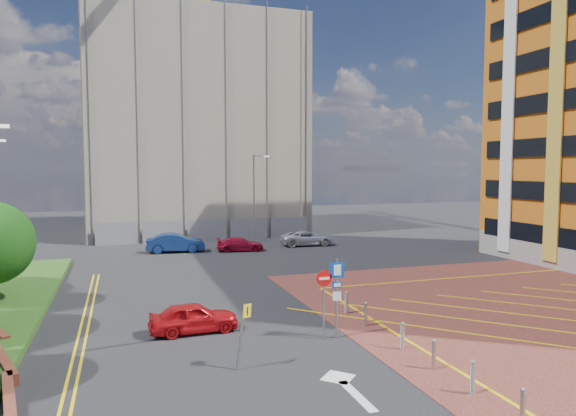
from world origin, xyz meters
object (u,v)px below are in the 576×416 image
car_blue_back (176,243)px  lamp_back (255,195)px  sign_cluster (332,290)px  car_red_left (194,317)px  warning_sign (243,328)px  car_red_back (240,244)px  car_silver_back (307,238)px

car_blue_back → lamp_back: bearing=-58.9°
sign_cluster → car_red_left: bearing=153.9°
warning_sign → car_red_back: 24.96m
warning_sign → car_red_back: size_ratio=0.59×
warning_sign → car_blue_back: size_ratio=0.49×
lamp_back → car_blue_back: lamp_back is taller
sign_cluster → warning_sign: bearing=-154.0°
warning_sign → car_red_left: warning_sign is taller
lamp_back → car_silver_back: lamp_back is taller
car_red_back → car_silver_back: size_ratio=0.83×
lamp_back → sign_cluster: lamp_back is taller
car_silver_back → sign_cluster: bearing=166.2°
car_blue_back → car_red_back: car_blue_back is taller
sign_cluster → car_blue_back: 23.73m
car_blue_back → car_red_back: 5.18m
sign_cluster → car_red_left: size_ratio=0.88×
car_red_left → car_silver_back: (12.69, 21.04, 0.03)m
sign_cluster → car_red_left: sign_cluster is taller
sign_cluster → car_red_back: sign_cluster is taller
sign_cluster → warning_sign: (-4.06, -1.98, -0.52)m
lamp_back → warning_sign: (-7.84, -28.99, -2.93)m
lamp_back → car_red_back: bearing=-117.8°
car_red_back → warning_sign: bearing=175.9°
warning_sign → car_silver_back: size_ratio=0.49×
lamp_back → warning_sign: 30.18m
lamp_back → car_blue_back: size_ratio=1.73×
sign_cluster → lamp_back: bearing=82.0°
lamp_back → car_red_left: 26.34m
warning_sign → lamp_back: bearing=74.9°
warning_sign → car_silver_back: bearing=65.5°
sign_cluster → car_blue_back: sign_cluster is taller
car_blue_back → car_silver_back: bearing=-83.9°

